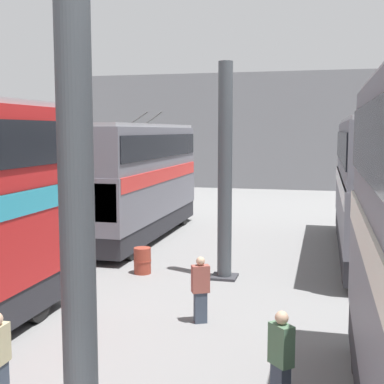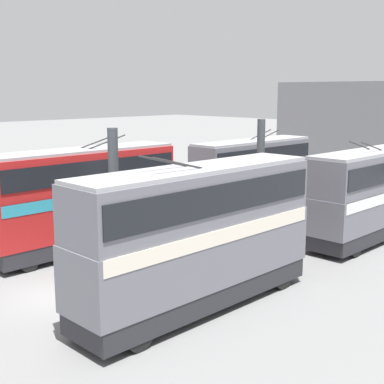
{
  "view_description": "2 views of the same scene",
  "coord_description": "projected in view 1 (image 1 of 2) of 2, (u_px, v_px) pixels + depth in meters",
  "views": [
    {
      "loc": [
        -3.05,
        -2.97,
        4.64
      ],
      "look_at": [
        11.9,
        0.73,
        2.86
      ],
      "focal_mm": 50.0,
      "sensor_mm": 36.0,
      "label": 1
    },
    {
      "loc": [
        -10.62,
        -18.4,
        8.26
      ],
      "look_at": [
        8.37,
        0.64,
        3.16
      ],
      "focal_mm": 50.0,
      "sensor_mm": 36.0,
      "label": 2
    }
  ],
  "objects": [
    {
      "name": "oil_drum",
      "position": [
        142.0,
        261.0,
        17.39
      ],
      "size": [
        0.58,
        0.58,
        0.85
      ],
      "color": "#933828",
      "rests_on": "ground_plane"
    },
    {
      "name": "support_column_near",
      "position": [
        78.0,
        243.0,
        6.69
      ],
      "size": [
        0.8,
        0.8,
        6.73
      ],
      "color": "#42474C",
      "rests_on": "ground_plane"
    },
    {
      "name": "bus_right_mid",
      "position": [
        137.0,
        174.0,
        22.86
      ],
      "size": [
        10.44,
        2.54,
        5.53
      ],
      "color": "black",
      "rests_on": "ground_plane"
    },
    {
      "name": "bus_left_far",
      "position": [
        375.0,
        179.0,
        19.58
      ],
      "size": [
        11.16,
        2.54,
        5.68
      ],
      "color": "black",
      "rests_on": "ground_plane"
    },
    {
      "name": "depot_back_wall",
      "position": [
        286.0,
        131.0,
        41.81
      ],
      "size": [
        0.5,
        36.0,
        9.19
      ],
      "color": "slate",
      "rests_on": "ground_plane"
    },
    {
      "name": "person_aisle_midway",
      "position": [
        200.0,
        288.0,
        12.88
      ],
      "size": [
        0.4,
        0.48,
        1.63
      ],
      "rotation": [
        0.0,
        0.0,
        3.61
      ],
      "color": "#384251",
      "rests_on": "ground_plane"
    },
    {
      "name": "support_column_far",
      "position": [
        225.0,
        176.0,
        16.52
      ],
      "size": [
        0.8,
        0.8,
        6.73
      ],
      "color": "#42474C",
      "rests_on": "ground_plane"
    },
    {
      "name": "person_by_left_row",
      "position": [
        281.0,
        358.0,
        8.8
      ],
      "size": [
        0.47,
        0.46,
        1.71
      ],
      "rotation": [
        0.0,
        0.0,
        2.33
      ],
      "color": "#384251",
      "rests_on": "ground_plane"
    }
  ]
}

